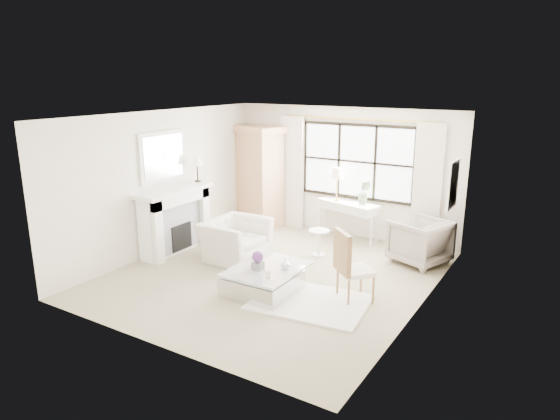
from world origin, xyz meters
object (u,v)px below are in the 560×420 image
Objects in this scene: club_armchair at (235,240)px; coffee_table at (262,282)px; armoire at (260,175)px; console_table at (347,221)px.

club_armchair is 1.63m from coffee_table.
armoire is at bearing 123.47° from coffee_table.
club_armchair is (0.89, -2.16, -0.77)m from armoire.
club_armchair reaches higher than coffee_table.
armoire is 1.63× the size of console_table.
armoire is 2.21× the size of coffee_table.
club_armchair is 1.12× the size of coffee_table.
armoire reaches higher than console_table.
console_table reaches higher than club_armchair.
coffee_table is at bearing -75.24° from console_table.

